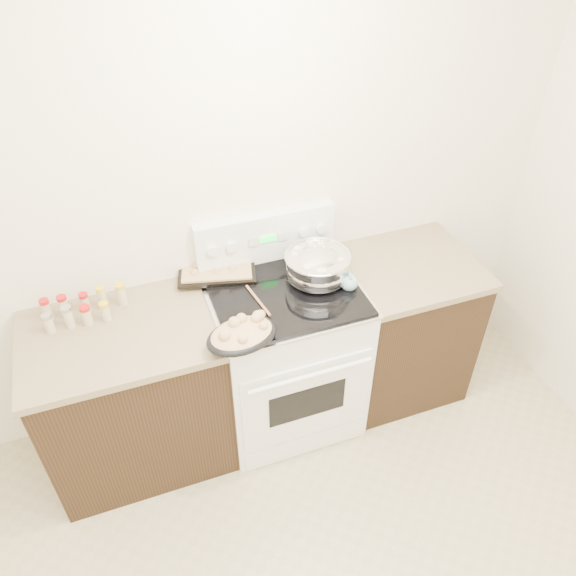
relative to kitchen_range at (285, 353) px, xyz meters
name	(u,v)px	position (x,y,z in m)	size (l,w,h in m)	color
room_shell	(352,445)	(-0.35, -1.42, 1.21)	(4.10, 3.60, 2.75)	white
counter_left	(135,395)	(-0.83, 0.01, -0.03)	(0.93, 0.67, 0.92)	black
counter_right	(399,325)	(0.73, 0.01, -0.03)	(0.73, 0.67, 0.92)	black
kitchen_range	(285,353)	(0.00, 0.00, 0.00)	(0.78, 0.73, 1.22)	white
mixing_bowl	(317,267)	(0.19, 0.03, 0.53)	(0.37, 0.37, 0.20)	silver
roasting_pan	(242,334)	(-0.30, -0.28, 0.50)	(0.37, 0.29, 0.12)	black
baking_sheet	(216,268)	(-0.28, 0.28, 0.47)	(0.46, 0.37, 0.06)	black
wooden_spoon	(260,309)	(-0.16, -0.11, 0.46)	(0.07, 0.26, 0.04)	#AB734E
blue_ladle	(349,281)	(0.32, -0.08, 0.49)	(0.13, 0.28, 0.11)	#7AABB6
spice_jars	(82,308)	(-0.97, 0.17, 0.49)	(0.40, 0.15, 0.13)	#BFB28C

